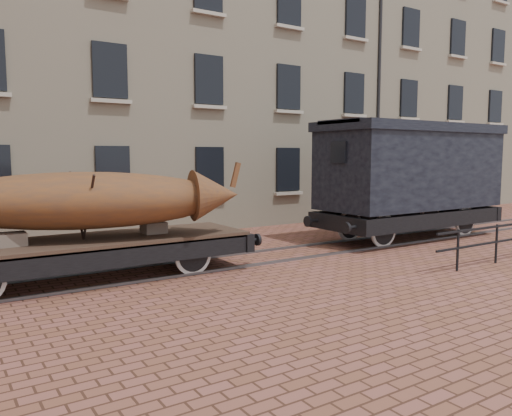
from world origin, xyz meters
TOP-DOWN VIEW (x-y plane):
  - ground at (0.00, 0.00)m, footprint 90.00×90.00m
  - warehouse_cream at (3.00, 9.99)m, footprint 40.00×10.19m
  - rail_track at (0.00, 0.00)m, footprint 30.00×1.52m
  - flatcar_wagon at (-4.61, -0.00)m, footprint 7.94×2.15m
  - iron_boat at (-4.71, -0.00)m, footprint 6.96×3.55m
  - goods_van at (5.82, 0.00)m, footprint 7.34×2.67m

SIDE VIEW (x-z plane):
  - ground at x=0.00m, z-range 0.00..0.00m
  - rail_track at x=0.00m, z-range 0.00..0.06m
  - flatcar_wagon at x=-4.61m, z-range 0.15..1.35m
  - iron_boat at x=-4.71m, z-range 0.96..2.62m
  - goods_van at x=5.82m, z-range 0.48..4.27m
  - warehouse_cream at x=3.00m, z-range 0.00..14.00m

